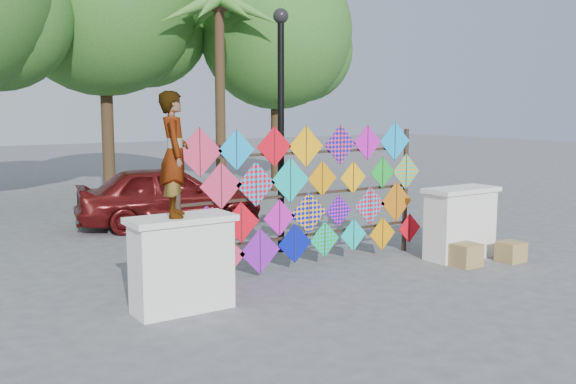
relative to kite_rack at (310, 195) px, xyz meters
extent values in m
plane|color=gray|center=(-0.05, -0.73, -1.24)|extent=(80.00, 80.00, 0.00)
cube|color=white|center=(-2.75, -0.93, -0.64)|extent=(1.30, 0.55, 1.20)
cube|color=white|center=(-2.75, -0.93, 0.00)|extent=(1.40, 0.65, 0.08)
cube|color=white|center=(2.65, -0.93, -0.64)|extent=(1.30, 0.55, 1.20)
cube|color=white|center=(2.65, -0.93, 0.00)|extent=(1.40, 0.65, 0.08)
cylinder|color=black|center=(-2.35, 0.07, -0.09)|extent=(0.09, 0.09, 2.30)
cylinder|color=black|center=(2.25, 0.07, -0.09)|extent=(0.09, 0.09, 2.30)
cube|color=black|center=(-0.05, 0.07, -0.69)|extent=(4.60, 0.04, 0.04)
cube|color=black|center=(-0.05, 0.07, 0.01)|extent=(4.60, 0.04, 0.04)
cube|color=black|center=(-0.05, 0.07, 0.71)|extent=(4.60, 0.04, 0.04)
cube|color=#DA2F59|center=(-2.00, 0.01, 0.80)|extent=(0.75, 0.01, 0.75)
cube|color=black|center=(-2.00, 0.00, 0.80)|extent=(0.01, 0.01, 0.74)
cube|color=#0AA4F3|center=(-1.38, 0.01, 0.81)|extent=(0.64, 0.01, 0.64)
cube|color=black|center=(-1.38, 0.00, 0.81)|extent=(0.01, 0.01, 0.62)
cube|color=red|center=(-0.69, 0.01, 0.83)|extent=(0.65, 0.01, 0.65)
cube|color=black|center=(-0.69, 0.00, 0.83)|extent=(0.01, 0.01, 0.64)
cube|color=#FFAC0A|center=(-0.07, 0.01, 0.82)|extent=(0.68, 0.01, 0.68)
cube|color=black|center=(-0.07, 0.00, 0.82)|extent=(0.01, 0.01, 0.67)
cube|color=#0711AD|center=(0.65, 0.01, 0.83)|extent=(0.68, 0.01, 0.68)
cube|color=black|center=(0.65, 0.00, 0.83)|extent=(0.01, 0.01, 0.67)
cube|color=#CD13B8|center=(1.26, 0.01, 0.84)|extent=(0.62, 0.01, 0.62)
cube|color=black|center=(1.26, 0.00, 0.84)|extent=(0.01, 0.01, 0.61)
cube|color=#0AA4F3|center=(1.90, 0.01, 0.85)|extent=(0.71, 0.01, 0.71)
cube|color=black|center=(1.90, 0.00, 0.85)|extent=(0.01, 0.01, 0.70)
cube|color=#DA2F59|center=(-1.67, -0.03, 0.28)|extent=(0.72, 0.01, 0.72)
cube|color=black|center=(-1.67, -0.04, 0.28)|extent=(0.01, 0.01, 0.71)
cube|color=red|center=(-1.06, -0.03, 0.26)|extent=(0.72, 0.01, 0.72)
cube|color=black|center=(-1.06, -0.04, 0.26)|extent=(0.01, 0.01, 0.70)
cube|color=#0BBEB4|center=(-0.41, -0.03, 0.28)|extent=(0.74, 0.01, 0.74)
cube|color=black|center=(-0.41, -0.04, 0.28)|extent=(0.01, 0.01, 0.73)
cube|color=orange|center=(0.24, -0.03, 0.27)|extent=(0.60, 0.01, 0.60)
cube|color=black|center=(0.24, -0.04, 0.27)|extent=(0.01, 0.01, 0.58)
cube|color=#FFAC0A|center=(0.91, -0.03, 0.25)|extent=(0.56, 0.01, 0.56)
cube|color=black|center=(0.91, -0.04, 0.25)|extent=(0.01, 0.01, 0.55)
cube|color=green|center=(1.58, -0.03, 0.30)|extent=(0.56, 0.01, 0.56)
cube|color=black|center=(1.58, -0.04, 0.30)|extent=(0.01, 0.01, 0.55)
cube|color=orange|center=(2.16, -0.03, 0.28)|extent=(0.66, 0.01, 0.66)
cube|color=black|center=(2.16, -0.04, 0.28)|extent=(0.01, 0.01, 0.65)
cube|color=purple|center=(-1.95, -0.07, -0.29)|extent=(0.58, 0.01, 0.58)
cube|color=black|center=(-1.95, -0.08, -0.29)|extent=(0.01, 0.01, 0.57)
cube|color=red|center=(-1.35, -0.07, -0.31)|extent=(0.65, 0.01, 0.65)
cube|color=black|center=(-1.35, -0.08, -0.31)|extent=(0.01, 0.01, 0.64)
cube|color=#CD13B8|center=(-0.65, -0.07, -0.31)|extent=(0.60, 0.01, 0.60)
cube|color=black|center=(-0.65, -0.08, -0.31)|extent=(0.01, 0.01, 0.59)
cube|color=#FFAC0A|center=(-0.07, -0.07, -0.28)|extent=(0.72, 0.01, 0.72)
cube|color=black|center=(-0.07, -0.08, -0.28)|extent=(0.01, 0.01, 0.71)
cube|color=#0711AD|center=(0.57, -0.07, -0.30)|extent=(0.55, 0.01, 0.55)
cube|color=black|center=(0.57, -0.08, -0.30)|extent=(0.01, 0.01, 0.54)
cube|color=#0AA4F3|center=(1.27, -0.07, -0.27)|extent=(0.70, 0.01, 0.70)
cube|color=black|center=(1.27, -0.08, -0.27)|extent=(0.01, 0.01, 0.69)
cube|color=#C66712|center=(1.90, -0.07, -0.26)|extent=(0.75, 0.01, 0.75)
cube|color=black|center=(1.90, -0.08, -0.26)|extent=(0.01, 0.01, 0.73)
cube|color=#DA2F59|center=(-1.65, -0.11, -0.82)|extent=(0.68, 0.01, 0.68)
cube|color=black|center=(-1.65, -0.12, -0.82)|extent=(0.01, 0.01, 0.67)
cube|color=purple|center=(-1.04, -0.11, -0.81)|extent=(0.74, 0.01, 0.74)
cube|color=black|center=(-1.04, -0.12, -0.81)|extent=(0.01, 0.01, 0.73)
cube|color=#0711AD|center=(-0.37, -0.11, -0.76)|extent=(0.65, 0.01, 0.65)
cube|color=black|center=(-0.37, -0.12, -0.76)|extent=(0.01, 0.01, 0.64)
cube|color=green|center=(0.24, -0.11, -0.76)|extent=(0.62, 0.01, 0.62)
cube|color=black|center=(0.24, -0.12, -0.76)|extent=(0.01, 0.01, 0.61)
cube|color=#0BBEB4|center=(0.87, -0.11, -0.75)|extent=(0.57, 0.01, 0.57)
cube|color=black|center=(0.87, -0.12, -0.75)|extent=(0.01, 0.01, 0.56)
cube|color=orange|center=(1.54, -0.11, -0.81)|extent=(0.60, 0.01, 0.60)
cube|color=black|center=(1.54, -0.12, -0.81)|extent=(0.01, 0.01, 0.59)
cube|color=red|center=(2.21, -0.11, -0.78)|extent=(0.55, 0.01, 0.55)
cube|color=black|center=(2.21, -0.12, -0.78)|extent=(0.01, 0.01, 0.54)
cylinder|color=#432D1C|center=(-0.05, 10.27, 0.82)|extent=(0.36, 0.36, 4.12)
sphere|color=#20561B|center=(1.35, 10.57, 4.01)|extent=(3.92, 3.92, 3.92)
cylinder|color=#432D1C|center=(4.95, 8.77, 0.55)|extent=(0.36, 0.36, 3.58)
sphere|color=#20561B|center=(4.95, 8.77, 3.78)|extent=(4.80, 4.80, 4.80)
sphere|color=#20561B|center=(6.15, 9.07, 3.30)|extent=(3.36, 3.36, 3.36)
sphere|color=#20561B|center=(3.99, 8.57, 4.26)|extent=(3.12, 3.12, 3.12)
cylinder|color=#432D1C|center=(2.15, 7.27, 1.51)|extent=(0.28, 0.28, 5.50)
sphere|color=#432D1C|center=(2.15, 7.27, 4.26)|extent=(0.60, 0.60, 0.60)
cone|color=#417B29|center=(3.05, 7.27, 4.01)|extent=(1.82, 0.44, 1.16)
cone|color=#417B29|center=(2.79, 7.91, 4.01)|extent=(1.60, 1.60, 1.16)
cone|color=#417B29|center=(2.15, 8.17, 4.01)|extent=(0.44, 1.82, 1.16)
cone|color=#417B29|center=(1.52, 7.91, 4.01)|extent=(1.60, 1.60, 1.16)
cone|color=#417B29|center=(1.25, 7.27, 4.01)|extent=(1.82, 0.44, 1.16)
cone|color=#417B29|center=(1.52, 6.63, 4.01)|extent=(1.60, 1.60, 1.16)
cone|color=#417B29|center=(2.15, 6.37, 4.01)|extent=(0.44, 1.82, 1.16)
cone|color=#417B29|center=(2.79, 6.63, 4.01)|extent=(1.60, 1.60, 1.16)
imported|color=#99999E|center=(-2.82, -0.93, 0.86)|extent=(0.59, 0.70, 1.63)
imported|color=#510D0E|center=(-0.43, 4.87, -0.54)|extent=(4.39, 2.50, 1.41)
cylinder|color=black|center=(0.25, 1.27, 0.86)|extent=(0.12, 0.12, 4.20)
sphere|color=black|center=(0.25, 1.27, 3.08)|extent=(0.28, 0.28, 0.28)
cube|color=#9F864C|center=(2.28, -1.41, -1.04)|extent=(0.44, 0.39, 0.39)
cube|color=#9F864C|center=(3.20, -1.62, -1.06)|extent=(0.42, 0.39, 0.35)
camera|label=1|loc=(-6.17, -8.63, 1.47)|focal=40.00mm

